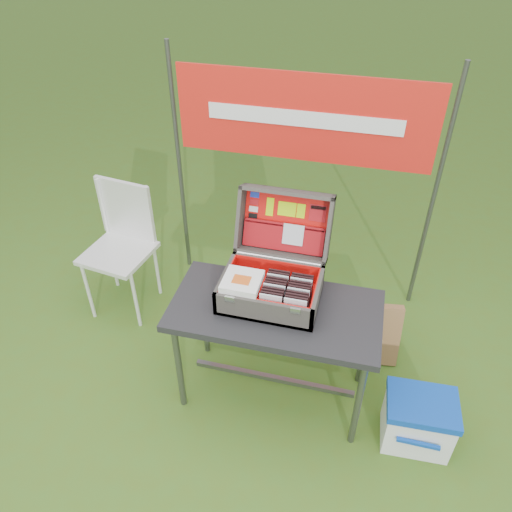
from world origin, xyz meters
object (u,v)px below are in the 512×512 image
(chair, at_px, (118,254))
(suitcase, at_px, (274,259))
(cooler, at_px, (418,421))
(cardboard_box, at_px, (368,334))
(table, at_px, (274,352))

(chair, bearing_deg, suitcase, -9.80)
(cooler, xyz_separation_m, chair, (-2.00, 0.60, 0.29))
(cooler, distance_m, chair, 2.11)
(cooler, bearing_deg, cardboard_box, 117.45)
(cooler, bearing_deg, chair, 160.40)
(table, height_order, suitcase, suitcase)
(table, relative_size, chair, 1.22)
(suitcase, bearing_deg, chair, 162.02)
(table, bearing_deg, suitcase, 109.38)
(suitcase, distance_m, chair, 1.29)
(table, distance_m, chair, 1.29)
(table, xyz_separation_m, cardboard_box, (0.51, 0.41, -0.14))
(cooler, xyz_separation_m, cardboard_box, (-0.31, 0.53, 0.05))
(chair, bearing_deg, cooler, -8.56)
(chair, xyz_separation_m, cardboard_box, (1.69, -0.07, -0.24))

